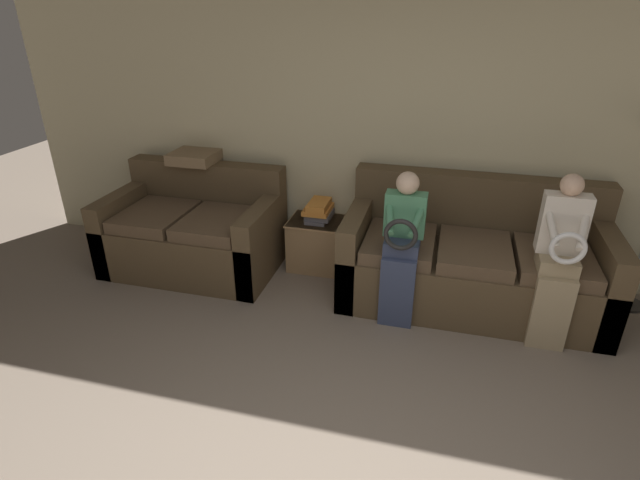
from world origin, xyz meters
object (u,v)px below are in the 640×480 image
object	(u,v)px
couch_main	(471,262)
child_left_seated	(402,243)
side_shelf	(319,243)
couch_side	(195,233)
book_stack	(319,211)
child_right_seated	(559,256)
throw_pillow	(195,156)

from	to	relation	value
couch_main	child_left_seated	world-z (taller)	child_left_seated
side_shelf	couch_side	bearing A→B (deg)	-166.69
couch_main	book_stack	size ratio (longest dim) A/B	6.61
child_right_seated	side_shelf	xyz separation A→B (m)	(-1.94, 0.64, -0.45)
child_left_seated	throw_pillow	size ratio (longest dim) A/B	2.83
couch_side	child_right_seated	bearing A→B (deg)	-6.86
book_stack	couch_side	bearing A→B (deg)	-166.22
throw_pillow	child_right_seated	bearing A→B (deg)	-12.58
couch_main	book_stack	world-z (taller)	couch_main
child_left_seated	book_stack	size ratio (longest dim) A/B	3.75
child_right_seated	throw_pillow	size ratio (longest dim) A/B	3.02
couch_side	book_stack	distance (m)	1.20
throw_pillow	couch_main	bearing A→B (deg)	-6.45
child_right_seated	couch_side	bearing A→B (deg)	173.14
couch_main	side_shelf	distance (m)	1.41
child_left_seated	side_shelf	xyz separation A→B (m)	(-0.83, 0.65, -0.41)
child_left_seated	child_right_seated	xyz separation A→B (m)	(1.11, 0.01, 0.03)
couch_main	child_left_seated	distance (m)	0.76
child_right_seated	book_stack	bearing A→B (deg)	161.49
couch_side	book_stack	bearing A→B (deg)	13.78
couch_main	child_right_seated	world-z (taller)	child_right_seated
child_right_seated	book_stack	world-z (taller)	child_right_seated
couch_side	child_right_seated	world-z (taller)	child_right_seated
couch_side	child_left_seated	world-z (taller)	child_left_seated
couch_main	child_right_seated	bearing A→B (deg)	-36.69
child_left_seated	book_stack	distance (m)	1.07
couch_main	book_stack	distance (m)	1.43
child_left_seated	child_right_seated	size ratio (longest dim) A/B	0.94
couch_side	throw_pillow	distance (m)	0.73
child_right_seated	throw_pillow	xyz separation A→B (m)	(-3.18, 0.71, 0.29)
child_right_seated	throw_pillow	world-z (taller)	child_right_seated
couch_main	side_shelf	xyz separation A→B (m)	(-1.39, 0.23, -0.11)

